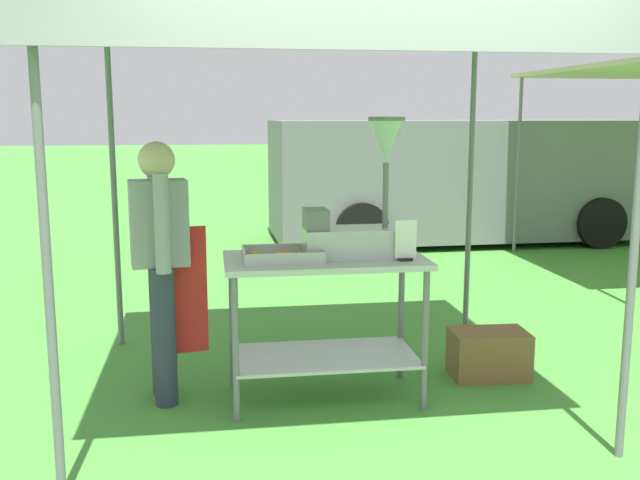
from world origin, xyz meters
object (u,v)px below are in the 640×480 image
Objects in this scene: stall_canopy at (323,33)px; donut_tray at (282,257)px; donut_cart at (325,296)px; van_grey at (459,178)px; menu_sign at (406,243)px; vendor at (161,258)px; donut_fryer at (357,212)px; supply_crate at (489,354)px.

donut_tray is (-0.27, -0.14, -1.31)m from stall_canopy.
donut_cart is 6.20m from van_grey.
stall_canopy reaches higher than donut_cart.
van_grey reaches higher than donut_tray.
menu_sign is 0.05× the size of van_grey.
vendor reaches higher than donut_cart.
van_grey is at bearing 54.81° from vendor.
stall_canopy is 1.66m from vendor.
donut_fryer is (0.46, 0.04, 0.25)m from donut_tray.
stall_canopy reaches higher than donut_tray.
stall_canopy is 2.45× the size of donut_cart.
vendor is (-0.99, 0.14, 0.24)m from donut_cart.
donut_cart is at bearing 9.37° from donut_tray.
stall_canopy is at bearing -174.86° from supply_crate.
donut_cart is 0.56m from donut_fryer.
donut_tray is 0.56× the size of donut_fryer.
supply_crate is at bearing 1.58° from vendor.
menu_sign is (0.73, -0.12, 0.08)m from donut_tray.
donut_cart is 0.60m from menu_sign.
donut_tray is 0.53m from donut_fryer.
donut_cart is at bearing -170.13° from supply_crate.
donut_fryer is 1.23m from vendor.
stall_canopy is 0.57× the size of van_grey.
donut_cart is at bearing -90.00° from stall_canopy.
stall_canopy reaches higher than donut_fryer.
supply_crate is at bearing 27.70° from menu_sign.
stall_canopy reaches higher than van_grey.
vendor is (-1.19, 0.15, -0.28)m from donut_fryer.
donut_tray is 0.75m from vendor.
donut_fryer is (0.20, -0.10, -1.06)m from stall_canopy.
donut_cart is at bearing 178.78° from donut_fryer.
donut_tray is 0.90× the size of supply_crate.
donut_cart is (0.00, -0.10, -1.58)m from stall_canopy.
donut_cart is 2.59× the size of donut_tray.
van_grey is at bearing 62.67° from stall_canopy.
supply_crate is at bearing 5.14° from stall_canopy.
donut_tray is at bearing -175.12° from donut_fryer.
vendor reaches higher than menu_sign.
stall_canopy reaches higher than menu_sign.
vendor is (-1.45, 0.31, -0.11)m from menu_sign.
van_grey is at bearing 64.76° from donut_fryer.
van_grey is at bearing 63.09° from donut_cart.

